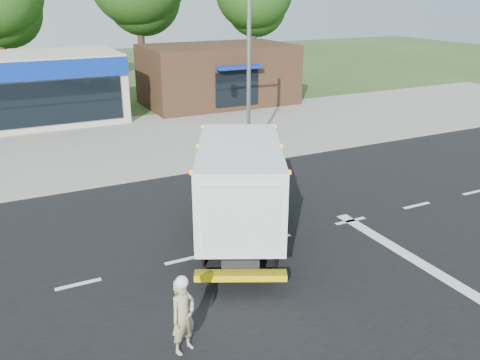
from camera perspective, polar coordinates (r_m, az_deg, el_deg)
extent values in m
plane|color=#385123|center=(16.15, 3.83, -6.65)|extent=(120.00, 120.00, 0.00)
cube|color=black|center=(16.15, 3.83, -6.63)|extent=(60.00, 14.00, 0.02)
cube|color=gray|center=(23.03, -6.41, 1.83)|extent=(60.00, 2.40, 0.12)
cube|color=gray|center=(28.35, -10.50, 5.04)|extent=(60.00, 9.00, 0.02)
cube|color=silver|center=(14.44, -17.69, -11.09)|extent=(1.20, 0.15, 0.01)
cube|color=silver|center=(15.02, -6.26, -8.87)|extent=(1.20, 0.15, 0.01)
cube|color=silver|center=(16.14, 3.83, -6.59)|extent=(1.20, 0.15, 0.01)
cube|color=silver|center=(17.71, 12.29, -4.50)|extent=(1.20, 0.15, 0.01)
cube|color=silver|center=(19.61, 19.21, -2.71)|extent=(1.20, 0.15, 0.01)
cube|color=silver|center=(21.76, 24.82, -1.23)|extent=(1.20, 0.15, 0.01)
cube|color=silver|center=(15.75, 19.07, -8.48)|extent=(0.40, 7.00, 0.01)
cube|color=black|center=(15.41, -0.05, -5.13)|extent=(3.02, 4.85, 0.34)
cube|color=white|center=(18.34, -0.15, 1.91)|extent=(2.75, 2.69, 2.06)
cube|color=black|center=(19.17, -0.18, 3.35)|extent=(1.74, 0.94, 0.88)
cube|color=white|center=(14.87, -0.05, -0.34)|extent=(4.26, 5.44, 2.31)
cube|color=silver|center=(12.61, 0.05, -4.52)|extent=(1.79, 0.91, 1.87)
cube|color=yellow|center=(13.14, 0.06, -10.68)|extent=(2.27, 1.33, 0.18)
cube|color=orange|center=(14.51, -0.05, 3.83)|extent=(4.21, 5.28, 0.08)
cylinder|color=black|center=(18.76, -3.00, -1.10)|extent=(0.67, 0.98, 0.94)
cylinder|color=black|center=(18.77, 2.70, -1.07)|extent=(0.67, 0.98, 0.94)
cylinder|color=black|center=(14.91, -3.83, -7.02)|extent=(0.67, 0.98, 0.94)
cylinder|color=black|center=(14.93, 3.77, -6.99)|extent=(0.67, 0.98, 0.94)
imported|color=tan|center=(11.19, -6.40, -14.99)|extent=(0.74, 0.63, 1.73)
sphere|color=white|center=(10.73, -6.57, -11.34)|extent=(0.28, 0.28, 0.28)
cube|color=#382316|center=(35.82, -2.52, 11.76)|extent=(10.00, 6.00, 4.00)
cube|color=#092A97|center=(32.91, -0.29, 12.60)|extent=(3.00, 1.20, 0.20)
cube|color=black|center=(33.17, -0.32, 10.22)|extent=(3.00, 0.12, 2.20)
cylinder|color=gray|center=(22.75, 0.99, 11.94)|extent=(0.18, 0.18, 8.00)
cylinder|color=#332114|center=(40.60, -25.03, 12.99)|extent=(0.56, 0.56, 6.86)
sphere|color=#1E4A15|center=(40.95, -24.91, 16.80)|extent=(5.10, 5.10, 5.10)
cylinder|color=#332114|center=(42.09, -11.05, 15.33)|extent=(0.56, 0.56, 7.84)
cylinder|color=#332114|center=(45.84, 1.53, 15.53)|extent=(0.56, 0.56, 7.00)
sphere|color=#1E4A15|center=(46.37, 1.84, 18.92)|extent=(5.20, 5.20, 5.20)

